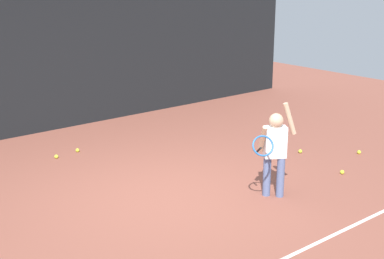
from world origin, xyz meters
name	(u,v)px	position (x,y,z in m)	size (l,w,h in m)	color
ground_plane	(164,197)	(0.00, 0.00, 0.00)	(20.00, 20.00, 0.00)	brown
court_line_baseline	(282,259)	(0.00, -2.20, 0.00)	(9.00, 0.05, 0.00)	white
back_fence_windscreen	(32,35)	(0.00, 4.15, 1.90)	(13.30, 0.08, 3.80)	black
fence_post_2	(128,24)	(2.17, 4.21, 1.97)	(0.09, 0.09, 3.95)	slate
fence_post_3	(269,14)	(6.50, 4.21, 1.97)	(0.09, 0.09, 3.95)	slate
tennis_player	(275,147)	(1.21, -0.93, 0.73)	(0.89, 0.53, 1.35)	slate
tennis_ball_0	(300,151)	(2.99, 0.06, 0.03)	(0.07, 0.07, 0.07)	#CCE033
tennis_ball_3	(342,172)	(2.70, -1.03, 0.03)	(0.07, 0.07, 0.07)	#CCE033
tennis_ball_4	(77,150)	(-0.01, 2.56, 0.03)	(0.07, 0.07, 0.07)	#CCE033
tennis_ball_6	(359,152)	(3.74, -0.62, 0.03)	(0.07, 0.07, 0.07)	#CCE033
tennis_ball_7	(56,157)	(-0.45, 2.48, 0.03)	(0.07, 0.07, 0.07)	#CCE033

